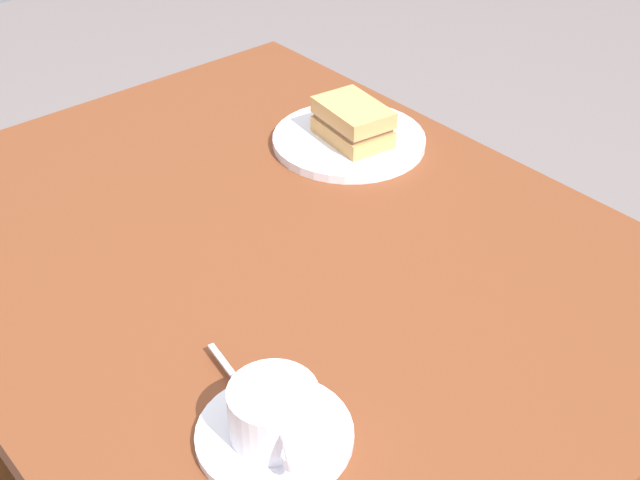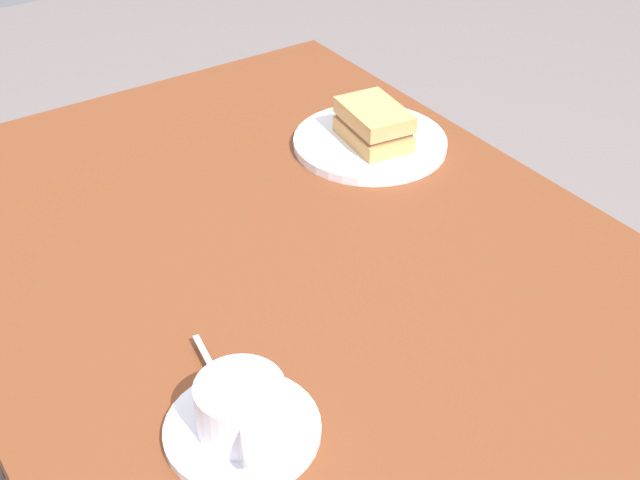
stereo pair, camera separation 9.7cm
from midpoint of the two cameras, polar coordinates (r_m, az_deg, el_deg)
The scene contains 6 objects.
dining_table at distance 1.21m, azimuth -5.41°, elevation -4.86°, with size 1.07×0.84×0.70m.
sandwich_plate at distance 1.35m, azimuth -0.12°, elevation 6.66°, with size 0.24×0.24×0.01m, color white.
sandwich_front at distance 1.32m, azimuth 0.11°, elevation 7.87°, with size 0.13×0.10×0.06m.
coffee_saucer at distance 0.88m, azimuth -6.31°, elevation -13.01°, with size 0.16×0.16×0.01m, color white.
coffee_cup at distance 0.85m, azimuth -6.45°, elevation -11.51°, with size 0.11×0.09×0.06m.
spoon at distance 0.93m, azimuth -8.60°, elevation -9.44°, with size 0.10×0.03×0.01m.
Camera 1 is at (-0.74, 0.54, 1.37)m, focal length 47.64 mm.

